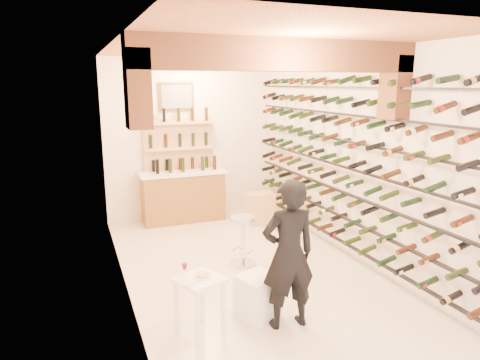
% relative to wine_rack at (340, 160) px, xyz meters
% --- Properties ---
extents(ground, '(6.00, 6.00, 0.00)m').
position_rel_wine_rack_xyz_m(ground, '(-1.53, 0.00, -1.55)').
color(ground, silver).
rests_on(ground, ground).
extents(room_shell, '(3.52, 6.02, 3.21)m').
position_rel_wine_rack_xyz_m(room_shell, '(-1.53, -0.26, 0.70)').
color(room_shell, white).
rests_on(room_shell, ground).
extents(wine_rack, '(0.32, 5.70, 2.56)m').
position_rel_wine_rack_xyz_m(wine_rack, '(0.00, 0.00, 0.00)').
color(wine_rack, black).
rests_on(wine_rack, ground).
extents(back_counter, '(1.70, 0.62, 1.29)m').
position_rel_wine_rack_xyz_m(back_counter, '(-1.83, 2.65, -1.02)').
color(back_counter, olive).
rests_on(back_counter, ground).
extents(back_shelving, '(1.40, 0.31, 2.73)m').
position_rel_wine_rack_xyz_m(back_shelving, '(-1.83, 2.89, -0.38)').
color(back_shelving, tan).
rests_on(back_shelving, ground).
extents(tasting_table, '(0.59, 0.59, 0.79)m').
position_rel_wine_rack_xyz_m(tasting_table, '(-2.66, -1.37, -1.01)').
color(tasting_table, white).
rests_on(tasting_table, ground).
extents(white_stool, '(0.52, 0.52, 0.52)m').
position_rel_wine_rack_xyz_m(white_stool, '(-1.93, -1.29, -1.29)').
color(white_stool, white).
rests_on(white_stool, ground).
extents(person, '(0.65, 0.44, 1.72)m').
position_rel_wine_rack_xyz_m(person, '(-1.69, -1.58, -0.69)').
color(person, black).
rests_on(person, ground).
extents(chrome_barstool, '(0.39, 0.39, 0.75)m').
position_rel_wine_rack_xyz_m(chrome_barstool, '(-1.53, 0.20, -1.11)').
color(chrome_barstool, silver).
rests_on(chrome_barstool, ground).
extents(crate_lower, '(0.52, 0.36, 0.31)m').
position_rel_wine_rack_xyz_m(crate_lower, '(-0.48, 1.92, -1.39)').
color(crate_lower, tan).
rests_on(crate_lower, ground).
extents(crate_upper, '(0.53, 0.37, 0.31)m').
position_rel_wine_rack_xyz_m(crate_upper, '(-0.48, 1.92, -1.09)').
color(crate_upper, tan).
rests_on(crate_upper, crate_lower).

